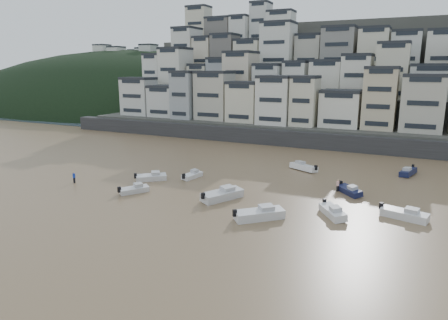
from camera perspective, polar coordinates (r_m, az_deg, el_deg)
The scene contains 17 objects.
ground at distance 38.83m, azimuth -23.95°, elevation -14.48°, with size 400.00×400.00×0.00m, color #886749.
sea_strip at distance 216.56m, azimuth -13.73°, elevation 8.03°, with size 340.00×340.00×0.00m, color #424D5E.
harbor_wall at distance 89.57m, azimuth 14.31°, elevation 2.63°, with size 140.00×3.00×3.50m, color #38383A.
hillside at distance 127.04m, azimuth 20.50°, elevation 10.27°, with size 141.04×66.00×50.00m.
headland at distance 199.42m, azimuth -12.20°, elevation 7.72°, with size 216.00×135.00×53.33m.
boat_a at distance 46.88m, azimuth 5.08°, elevation -7.43°, with size 6.42×2.10×1.75m, color silver, non-canonical shape.
boat_b at distance 49.37m, azimuth 15.26°, elevation -6.97°, with size 5.33×1.75×1.45m, color white, non-canonical shape.
boat_c at distance 53.44m, azimuth -0.25°, elevation -4.76°, with size 6.63×2.17×1.81m, color silver, non-canonical shape.
boat_d at distance 51.38m, azimuth 24.39°, elevation -6.85°, with size 5.69×1.86×1.55m, color silver, non-canonical shape.
boat_e at distance 58.50m, azimuth 17.50°, elevation -4.06°, with size 4.81×1.58×1.31m, color #13183D, non-canonical shape.
boat_f at distance 64.04m, azimuth -4.56°, elevation -2.08°, with size 4.43×1.45×1.21m, color white, non-canonical shape.
boat_h at distance 70.10m, azimuth 11.31°, elevation -0.83°, with size 5.63×1.84×1.53m, color white, non-canonical shape.
boat_i at distance 72.37m, azimuth 24.83°, elevation -1.41°, with size 5.26×1.72×1.43m, color #13193D, non-canonical shape.
boat_j at distance 57.77m, azimuth -12.71°, elevation -4.02°, with size 4.50×1.47×1.23m, color silver, non-canonical shape.
boat_k at distance 63.48m, azimuth -10.35°, elevation -2.30°, with size 5.09×1.67×1.39m, color silver, non-canonical shape.
person_blue at distance 65.35m, azimuth -20.63°, elevation -2.34°, with size 0.44×0.44×1.74m, color #1937BB, non-canonical shape.
person_pink at distance 59.31m, azimuth 15.94°, elevation -3.51°, with size 0.44×0.44×1.74m, color beige, non-canonical shape.
Camera 1 is at (27.40, -21.50, 17.16)m, focal length 32.00 mm.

